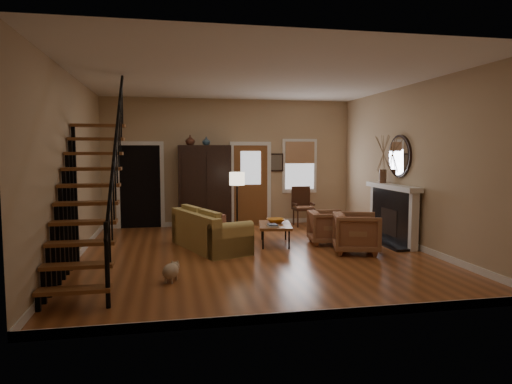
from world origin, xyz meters
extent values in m
plane|color=#9A5127|center=(0.00, 0.00, 0.00)|extent=(7.00, 7.00, 0.00)
plane|color=white|center=(0.00, 0.00, 3.30)|extent=(7.00, 7.00, 0.00)
cube|color=tan|center=(0.00, 3.50, 1.65)|extent=(6.50, 0.04, 3.30)
cube|color=tan|center=(-3.25, 0.00, 1.65)|extent=(0.04, 7.00, 3.30)
cube|color=tan|center=(3.25, 0.00, 1.65)|extent=(0.04, 7.00, 3.30)
cube|color=black|center=(-2.30, 3.65, 1.05)|extent=(1.00, 0.36, 2.10)
cube|color=brown|center=(0.55, 3.48, 1.05)|extent=(0.90, 0.06, 2.10)
cube|color=silver|center=(1.90, 3.47, 1.55)|extent=(0.96, 0.06, 1.46)
cube|color=black|center=(3.13, 0.50, 0.57)|extent=(0.24, 1.60, 1.15)
cube|color=white|center=(3.07, 0.50, 1.20)|extent=(0.30, 1.95, 0.10)
cylinder|color=silver|center=(3.20, 0.50, 1.85)|extent=(0.05, 0.90, 0.90)
imported|color=#4C2619|center=(-1.05, 3.05, 2.22)|extent=(0.24, 0.24, 0.25)
imported|color=#334C60|center=(-0.65, 3.05, 2.21)|extent=(0.20, 0.20, 0.21)
imported|color=orange|center=(0.63, 0.96, 0.48)|extent=(0.38, 0.38, 0.09)
imported|color=brown|center=(1.94, -0.28, 0.39)|extent=(1.05, 1.03, 0.77)
imported|color=brown|center=(1.69, 0.63, 0.35)|extent=(0.86, 0.84, 0.70)
camera|label=1|loc=(-1.61, -8.41, 1.97)|focal=32.00mm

